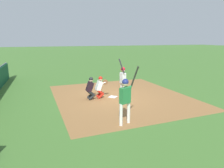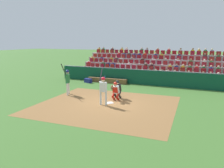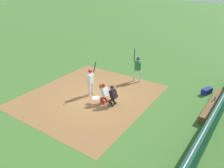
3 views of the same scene
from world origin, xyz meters
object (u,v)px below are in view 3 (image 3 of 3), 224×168
at_px(home_plate_marker, 96,98).
at_px(on_deck_batter, 138,66).
at_px(catcher_crouching, 104,92).
at_px(equipment_duffel_bag, 207,91).
at_px(water_bottle_on_bench, 215,98).
at_px(dugout_bench, 212,105).
at_px(batter_at_plate, 91,79).
at_px(home_plate_umpire, 113,94).

height_order(home_plate_marker, on_deck_batter, on_deck_batter).
bearing_deg(catcher_crouching, home_plate_marker, 83.38).
bearing_deg(equipment_duffel_bag, water_bottle_on_bench, -133.45).
distance_m(dugout_bench, water_bottle_on_bench, 0.42).
relative_size(home_plate_marker, equipment_duffel_bag, 0.57).
relative_size(batter_at_plate, catcher_crouching, 1.78).
height_order(home_plate_umpire, dugout_bench, home_plate_umpire).
bearing_deg(catcher_crouching, water_bottle_on_bench, -58.21).
xyz_separation_m(dugout_bench, water_bottle_on_bench, (0.23, -0.04, 0.35)).
xyz_separation_m(water_bottle_on_bench, equipment_duffel_bag, (1.46, 0.76, -0.37)).
bearing_deg(equipment_duffel_bag, dugout_bench, -137.76).
distance_m(home_plate_marker, equipment_duffel_bag, 7.30).
relative_size(home_plate_marker, batter_at_plate, 0.19).
xyz_separation_m(batter_at_plate, catcher_crouching, (-0.28, -1.30, -0.40)).
relative_size(catcher_crouching, water_bottle_on_bench, 5.07).
bearing_deg(on_deck_batter, water_bottle_on_bench, -94.77).
bearing_deg(batter_at_plate, catcher_crouching, -101.97).
xyz_separation_m(home_plate_umpire, water_bottle_on_bench, (3.34, -4.93, -0.14)).
relative_size(home_plate_umpire, equipment_duffel_bag, 1.68).
xyz_separation_m(batter_at_plate, water_bottle_on_bench, (3.14, -6.82, -0.55)).
height_order(batter_at_plate, equipment_duffel_bag, batter_at_plate).
bearing_deg(dugout_bench, catcher_crouching, 120.20).
bearing_deg(water_bottle_on_bench, catcher_crouching, 121.79).
distance_m(water_bottle_on_bench, equipment_duffel_bag, 1.68).
relative_size(home_plate_umpire, dugout_bench, 0.32).
relative_size(batter_at_plate, dugout_bench, 0.57).
relative_size(water_bottle_on_bench, equipment_duffel_bag, 0.33).
relative_size(equipment_duffel_bag, on_deck_batter, 0.33).
height_order(home_plate_umpire, equipment_duffel_bag, home_plate_umpire).
height_order(dugout_bench, on_deck_batter, on_deck_batter).
relative_size(catcher_crouching, home_plate_umpire, 1.00).
bearing_deg(equipment_duffel_bag, catcher_crouching, 154.58).
height_order(catcher_crouching, dugout_bench, catcher_crouching).
bearing_deg(home_plate_umpire, home_plate_marker, 89.52).
xyz_separation_m(dugout_bench, on_deck_batter, (0.69, 5.45, 0.96)).
bearing_deg(dugout_bench, equipment_duffel_bag, 23.38).
distance_m(catcher_crouching, home_plate_umpire, 0.59).
bearing_deg(dugout_bench, on_deck_batter, 82.80).
bearing_deg(water_bottle_on_bench, dugout_bench, 171.25).
distance_m(home_plate_marker, water_bottle_on_bench, 7.13).
relative_size(batter_at_plate, equipment_duffel_bag, 2.97).
height_order(home_plate_umpire, on_deck_batter, on_deck_batter).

